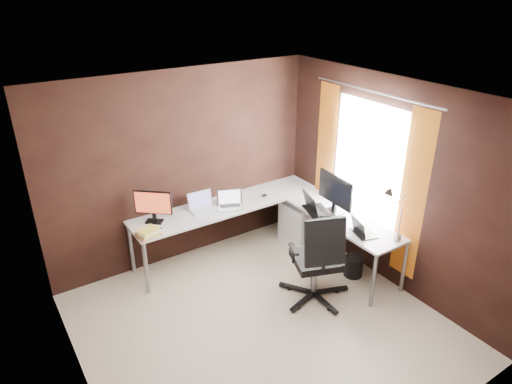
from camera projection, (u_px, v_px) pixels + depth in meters
room at (287, 212)px, 4.66m from camera, size 3.60×3.60×2.50m
desk at (271, 214)px, 5.89m from camera, size 2.65×2.25×0.73m
drawer_pedestal at (300, 224)px, 6.43m from camera, size 0.42×0.50×0.60m
monitor_left at (153, 205)px, 5.51m from camera, size 0.37×0.32×0.41m
monitor_right at (335, 192)px, 5.71m from camera, size 0.16×0.62×0.51m
laptop_white at (202, 206)px, 5.88m from camera, size 0.34×0.25×0.22m
laptop_silver at (230, 203)px, 5.95m from camera, size 0.39×0.34×0.22m
laptop_black_big at (315, 208)px, 5.82m from camera, size 0.37×0.45×0.26m
laptop_black_small at (362, 231)px, 5.31m from camera, size 0.29×0.35×0.21m
book_stack at (148, 233)px, 5.28m from camera, size 0.29×0.26×0.08m
mouse_left at (159, 229)px, 5.41m from camera, size 0.08×0.06×0.03m
mouse_corner at (264, 195)px, 6.23m from camera, size 0.10×0.07×0.04m
desk_lamp at (393, 208)px, 5.06m from camera, size 0.20×0.23×0.63m
office_chair at (316, 274)px, 5.27m from camera, size 0.65×0.69×1.16m
wastebasket at (354, 266)px, 5.77m from camera, size 0.24×0.24×0.27m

